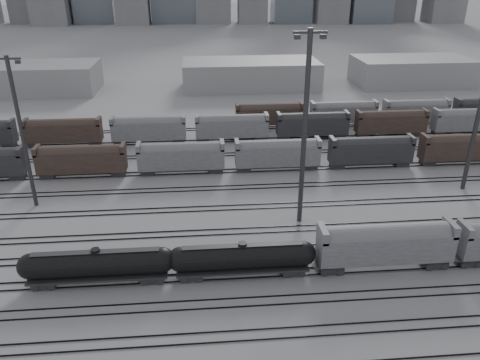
{
  "coord_description": "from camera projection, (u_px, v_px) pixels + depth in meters",
  "views": [
    {
      "loc": [
        -5.35,
        -44.43,
        33.23
      ],
      "look_at": [
        0.21,
        19.28,
        4.0
      ],
      "focal_mm": 35.0,
      "sensor_mm": 36.0,
      "label": 1
    }
  ],
  "objects": [
    {
      "name": "ground",
      "position": [
        253.0,
        280.0,
        54.49
      ],
      "size": [
        900.0,
        900.0,
        0.0
      ],
      "primitive_type": "plane",
      "color": "#A7A7AC",
      "rests_on": "ground"
    },
    {
      "name": "tracks",
      "position": [
        240.0,
        209.0,
        70.32
      ],
      "size": [
        220.0,
        71.5,
        0.16
      ],
      "color": "black",
      "rests_on": "ground"
    },
    {
      "name": "tank_car_a",
      "position": [
        97.0,
        264.0,
        52.96
      ],
      "size": [
        17.59,
        2.93,
        4.35
      ],
      "color": "#27272A",
      "rests_on": "ground"
    },
    {
      "name": "tank_car_b",
      "position": [
        243.0,
        257.0,
        54.29
      ],
      "size": [
        17.29,
        2.88,
        4.27
      ],
      "color": "#27272A",
      "rests_on": "ground"
    },
    {
      "name": "hopper_car_a",
      "position": [
        386.0,
        243.0,
        55.17
      ],
      "size": [
        16.13,
        3.21,
        5.77
      ],
      "color": "#27272A",
      "rests_on": "ground"
    },
    {
      "name": "light_mast_b",
      "position": [
        21.0,
        131.0,
        66.57
      ],
      "size": [
        3.6,
        0.58,
        22.51
      ],
      "color": "#373739",
      "rests_on": "ground"
    },
    {
      "name": "light_mast_c",
      "position": [
        305.0,
        127.0,
        61.32
      ],
      "size": [
        4.25,
        0.68,
        26.56
      ],
      "color": "#373739",
      "rests_on": "ground"
    },
    {
      "name": "bg_string_near",
      "position": [
        277.0,
        155.0,
        82.96
      ],
      "size": [
        151.0,
        3.0,
        5.6
      ],
      "color": "gray",
      "rests_on": "ground"
    },
    {
      "name": "bg_string_mid",
      "position": [
        312.0,
        126.0,
        98.25
      ],
      "size": [
        151.0,
        3.0,
        5.6
      ],
      "color": "#27272A",
      "rests_on": "ground"
    },
    {
      "name": "bg_string_far",
      "position": [
        380.0,
        113.0,
        106.88
      ],
      "size": [
        66.0,
        3.0,
        5.6
      ],
      "color": "#4E3931",
      "rests_on": "ground"
    },
    {
      "name": "warehouse_left",
      "position": [
        8.0,
        79.0,
        134.17
      ],
      "size": [
        50.0,
        18.0,
        8.0
      ],
      "primitive_type": "cube",
      "color": "#98989A",
      "rests_on": "ground"
    },
    {
      "name": "warehouse_mid",
      "position": [
        251.0,
        74.0,
        139.7
      ],
      "size": [
        40.0,
        18.0,
        8.0
      ],
      "primitive_type": "cube",
      "color": "#98989A",
      "rests_on": "ground"
    },
    {
      "name": "warehouse_right",
      "position": [
        412.0,
        71.0,
        143.65
      ],
      "size": [
        35.0,
        18.0,
        8.0
      ],
      "primitive_type": "cube",
      "color": "#98989A",
      "rests_on": "ground"
    }
  ]
}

